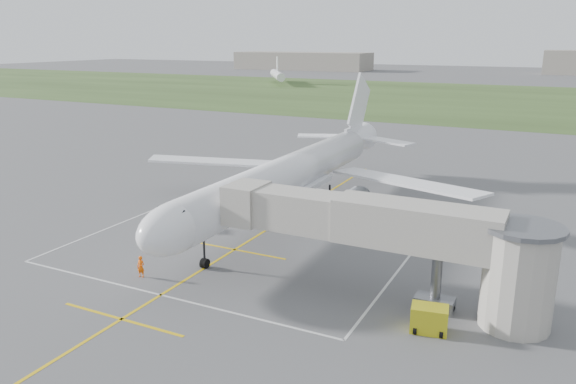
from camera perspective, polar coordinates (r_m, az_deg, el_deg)
The scene contains 11 objects.
ground at distance 57.43m, azimuth -0.18°, elevation -2.65°, with size 700.00×700.00×0.00m, color #515154.
grass_strip at distance 181.34m, azimuth 18.84°, elevation 8.90°, with size 700.00×120.00×0.02m, color #31481F.
apron_markings at distance 52.57m, azimuth -3.04°, elevation -4.39°, with size 28.20×60.00×0.01m.
airliner at distance 56.88m, azimuth 0.16°, elevation 1.77°, with size 38.93×46.75×13.52m.
jet_bridge at distance 38.63m, azimuth 11.78°, elevation -4.63°, with size 23.40×5.00×7.20m.
gpu_unit at distance 36.88m, azimuth 14.15°, elevation -12.42°, with size 2.46×1.91×1.69m.
baggage_cart at distance 55.36m, azimuth -11.56°, elevation -2.71°, with size 2.86×2.37×1.72m.
ramp_worker_nose at distance 44.76m, azimuth -14.73°, elevation -7.35°, with size 0.62×0.40×1.69m, color #FF5C08.
ramp_worker_wing at distance 57.46m, azimuth -4.52°, elevation -1.72°, with size 0.90×0.70×1.86m, color #FF6408.
distant_hangars at distance 316.87m, azimuth 19.58°, elevation 12.19°, with size 345.00×49.00×12.00m.
distant_aircraft at distance 221.96m, azimuth 20.02°, elevation 10.76°, with size 187.17×51.88×8.85m.
Camera 1 is at (24.56, -48.80, 17.70)m, focal length 35.00 mm.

